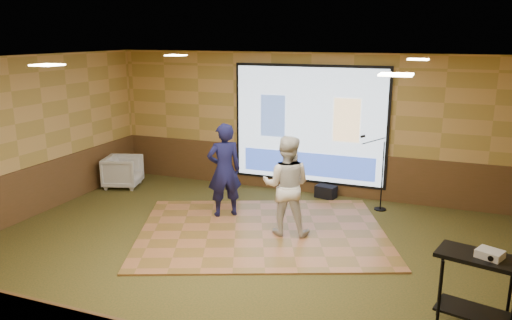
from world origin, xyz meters
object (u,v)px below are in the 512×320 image
at_px(projector, 490,254).
at_px(dance_floor, 262,231).
at_px(player_left, 224,170).
at_px(projector_screen, 309,126).
at_px(banquet_chair, 123,172).
at_px(duffel_bag, 326,192).
at_px(player_right, 286,186).
at_px(av_table, 477,279).
at_px(mic_stand, 379,185).

bearing_deg(projector, dance_floor, 175.23).
bearing_deg(player_left, projector, 112.68).
height_order(projector_screen, player_left, projector_screen).
bearing_deg(projector_screen, projector, -53.16).
relative_size(banquet_chair, duffel_bag, 1.87).
relative_size(projector, banquet_chair, 0.34).
bearing_deg(dance_floor, player_right, 5.32).
relative_size(av_table, duffel_bag, 2.28).
bearing_deg(projector, projector_screen, 151.50).
bearing_deg(mic_stand, player_left, -160.26).
relative_size(dance_floor, player_left, 2.40).
relative_size(projector_screen, av_table, 3.51).
bearing_deg(duffel_bag, player_left, -130.16).
bearing_deg(dance_floor, projector_screen, 86.90).
bearing_deg(projector_screen, banquet_chair, -164.93).
bearing_deg(av_table, projector, -14.70).
relative_size(projector_screen, player_right, 1.94).
bearing_deg(projector_screen, player_left, -118.11).
bearing_deg(banquet_chair, duffel_bag, -95.66).
xyz_separation_m(projector_screen, banquet_chair, (-4.00, -1.08, -1.12)).
xyz_separation_m(dance_floor, player_left, (-0.93, 0.47, 0.90)).
height_order(player_right, banquet_chair, player_right).
relative_size(projector_screen, banquet_chair, 4.28).
distance_m(banquet_chair, duffel_bag, 4.55).
height_order(dance_floor, duffel_bag, duffel_bag).
relative_size(dance_floor, projector, 15.91).
xyz_separation_m(player_left, duffel_bag, (1.52, 1.80, -0.78)).
relative_size(projector, mic_stand, 0.18).
distance_m(player_left, player_right, 1.41).
height_order(av_table, mic_stand, mic_stand).
bearing_deg(player_right, player_left, -27.05).
distance_m(player_left, projector, 4.97).
height_order(dance_floor, mic_stand, mic_stand).
height_order(player_right, mic_stand, player_right).
distance_m(mic_stand, banquet_chair, 5.61).
bearing_deg(dance_floor, duffel_bag, 75.41).
distance_m(projector_screen, projector, 5.50).
relative_size(projector, duffel_bag, 0.64).
xyz_separation_m(mic_stand, banquet_chair, (-5.58, -0.54, -0.14)).
bearing_deg(av_table, player_right, 146.21).
distance_m(av_table, duffel_bag, 5.02).
bearing_deg(dance_floor, banquet_chair, 160.35).
bearing_deg(player_right, projector_screen, -92.57).
xyz_separation_m(projector, banquet_chair, (-7.29, 3.31, -0.64)).
distance_m(projector_screen, player_left, 2.32).
distance_m(player_left, duffel_bag, 2.48).
bearing_deg(projector_screen, mic_stand, -18.78).
relative_size(dance_floor, mic_stand, 2.85).
distance_m(projector_screen, player_right, 2.51).
distance_m(player_right, projector, 3.59).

